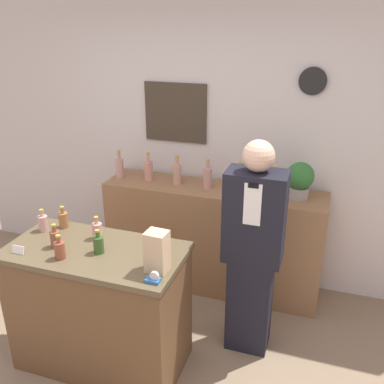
{
  "coord_description": "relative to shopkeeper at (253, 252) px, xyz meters",
  "views": [
    {
      "loc": [
        1.09,
        -1.71,
        2.43
      ],
      "look_at": [
        0.15,
        1.1,
        1.21
      ],
      "focal_mm": 40.0,
      "sensor_mm": 36.0,
      "label": 1
    }
  ],
  "objects": [
    {
      "name": "back_wall",
      "position": [
        -0.65,
        0.99,
        0.51
      ],
      "size": [
        5.2,
        0.09,
        2.7
      ],
      "color": "silver",
      "rests_on": "ground_plane"
    },
    {
      "name": "back_shelf",
      "position": [
        -0.5,
        0.7,
        -0.33
      ],
      "size": [
        2.0,
        0.46,
        1.01
      ],
      "color": "#8E6642",
      "rests_on": "ground_plane"
    },
    {
      "name": "display_counter",
      "position": [
        -0.99,
        -0.52,
        -0.36
      ],
      "size": [
        1.23,
        0.63,
        0.96
      ],
      "color": "brown",
      "rests_on": "ground_plane"
    },
    {
      "name": "shopkeeper",
      "position": [
        0.0,
        0.0,
        0.0
      ],
      "size": [
        0.42,
        0.27,
        1.68
      ],
      "color": "black",
      "rests_on": "ground_plane"
    },
    {
      "name": "potted_plant",
      "position": [
        0.24,
        0.71,
        0.34
      ],
      "size": [
        0.23,
        0.23,
        0.31
      ],
      "color": "#9E998E",
      "rests_on": "back_shelf"
    },
    {
      "name": "paper_bag",
      "position": [
        -0.48,
        -0.63,
        0.26
      ],
      "size": [
        0.14,
        0.13,
        0.27
      ],
      "color": "tan",
      "rests_on": "display_counter"
    },
    {
      "name": "tape_dispenser",
      "position": [
        -0.46,
        -0.75,
        0.15
      ],
      "size": [
        0.09,
        0.06,
        0.07
      ],
      "color": "#2D66A8",
      "rests_on": "display_counter"
    },
    {
      "name": "price_card_left",
      "position": [
        -1.45,
        -0.73,
        0.15
      ],
      "size": [
        0.09,
        0.02,
        0.06
      ],
      "color": "white",
      "rests_on": "display_counter"
    },
    {
      "name": "counter_bottle_0",
      "position": [
        -1.5,
        -0.39,
        0.19
      ],
      "size": [
        0.07,
        0.07,
        0.17
      ],
      "color": "tan",
      "rests_on": "display_counter"
    },
    {
      "name": "counter_bottle_1",
      "position": [
        -1.38,
        -0.3,
        0.19
      ],
      "size": [
        0.07,
        0.07,
        0.17
      ],
      "color": "#9B6636",
      "rests_on": "display_counter"
    },
    {
      "name": "counter_bottle_2",
      "position": [
        -1.26,
        -0.57,
        0.19
      ],
      "size": [
        0.07,
        0.07,
        0.17
      ],
      "color": "brown",
      "rests_on": "display_counter"
    },
    {
      "name": "counter_bottle_3",
      "position": [
        -1.15,
        -0.69,
        0.19
      ],
      "size": [
        0.07,
        0.07,
        0.17
      ],
      "color": "brown",
      "rests_on": "display_counter"
    },
    {
      "name": "counter_bottle_4",
      "position": [
        -1.05,
        -0.37,
        0.19
      ],
      "size": [
        0.07,
        0.07,
        0.17
      ],
      "color": "tan",
      "rests_on": "display_counter"
    },
    {
      "name": "counter_bottle_5",
      "position": [
        -0.94,
        -0.55,
        0.19
      ],
      "size": [
        0.07,
        0.07,
        0.17
      ],
      "color": "#345725",
      "rests_on": "display_counter"
    },
    {
      "name": "shelf_bottle_0",
      "position": [
        -1.42,
        0.68,
        0.27
      ],
      "size": [
        0.08,
        0.08,
        0.27
      ],
      "color": "tan",
      "rests_on": "back_shelf"
    },
    {
      "name": "shelf_bottle_1",
      "position": [
        -1.13,
        0.7,
        0.27
      ],
      "size": [
        0.08,
        0.08,
        0.27
      ],
      "color": "tan",
      "rests_on": "back_shelf"
    },
    {
      "name": "shelf_bottle_2",
      "position": [
        -0.84,
        0.7,
        0.27
      ],
      "size": [
        0.08,
        0.08,
        0.27
      ],
      "color": "tan",
      "rests_on": "back_shelf"
    },
    {
      "name": "shelf_bottle_3",
      "position": [
        -0.56,
        0.69,
        0.27
      ],
      "size": [
        0.08,
        0.08,
        0.27
      ],
      "color": "tan",
      "rests_on": "back_shelf"
    },
    {
      "name": "shelf_bottle_4",
      "position": [
        -0.27,
        0.69,
        0.27
      ],
      "size": [
        0.08,
        0.08,
        0.27
      ],
      "color": "tan",
      "rests_on": "back_shelf"
    },
    {
      "name": "shelf_bottle_5",
      "position": [
        0.02,
        0.68,
        0.27
      ],
      "size": [
        0.08,
        0.08,
        0.27
      ],
      "color": "tan",
      "rests_on": "back_shelf"
    }
  ]
}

